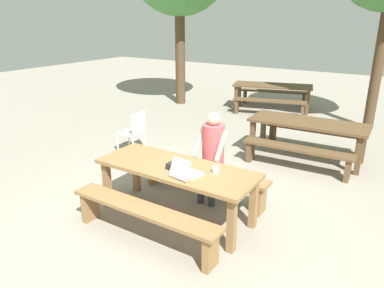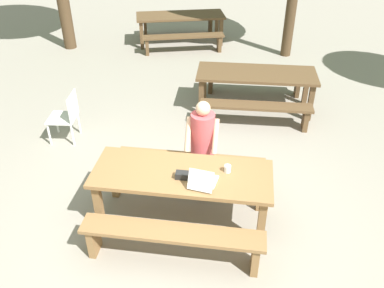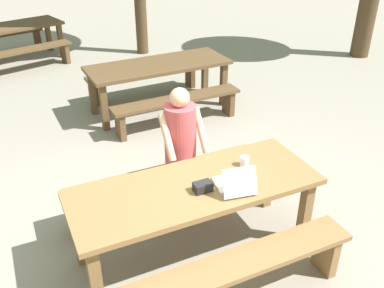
{
  "view_description": "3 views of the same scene",
  "coord_description": "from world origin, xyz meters",
  "px_view_note": "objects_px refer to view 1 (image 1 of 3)",
  "views": [
    {
      "loc": [
        2.5,
        -3.52,
        2.58
      ],
      "look_at": [
        0.09,
        0.25,
        0.99
      ],
      "focal_mm": 33.65,
      "sensor_mm": 36.0,
      "label": 1
    },
    {
      "loc": [
        0.66,
        -3.79,
        3.72
      ],
      "look_at": [
        0.09,
        0.25,
        0.99
      ],
      "focal_mm": 38.19,
      "sensor_mm": 36.0,
      "label": 2
    },
    {
      "loc": [
        -1.29,
        -2.68,
        2.82
      ],
      "look_at": [
        0.09,
        0.25,
        0.99
      ],
      "focal_mm": 39.93,
      "sensor_mm": 36.0,
      "label": 3
    }
  ],
  "objects_px": {
    "small_pouch": "(173,166)",
    "picnic_table_rear": "(273,88)",
    "picnic_table_front": "(176,173)",
    "laptop": "(186,172)",
    "coffee_mug": "(216,170)",
    "person_seated": "(212,151)",
    "plastic_chair": "(134,131)",
    "picnic_table_mid": "(308,127)"
  },
  "relations": [
    {
      "from": "small_pouch",
      "to": "picnic_table_rear",
      "type": "bearing_deg",
      "value": 99.7
    },
    {
      "from": "picnic_table_front",
      "to": "laptop",
      "type": "distance_m",
      "value": 0.37
    },
    {
      "from": "coffee_mug",
      "to": "laptop",
      "type": "bearing_deg",
      "value": -133.04
    },
    {
      "from": "laptop",
      "to": "picnic_table_rear",
      "type": "bearing_deg",
      "value": -68.68
    },
    {
      "from": "small_pouch",
      "to": "person_seated",
      "type": "bearing_deg",
      "value": 79.17
    },
    {
      "from": "small_pouch",
      "to": "coffee_mug",
      "type": "distance_m",
      "value": 0.55
    },
    {
      "from": "coffee_mug",
      "to": "person_seated",
      "type": "bearing_deg",
      "value": 123.41
    },
    {
      "from": "person_seated",
      "to": "plastic_chair",
      "type": "height_order",
      "value": "person_seated"
    },
    {
      "from": "person_seated",
      "to": "picnic_table_mid",
      "type": "bearing_deg",
      "value": 74.06
    },
    {
      "from": "person_seated",
      "to": "picnic_table_mid",
      "type": "distance_m",
      "value": 2.51
    },
    {
      "from": "picnic_table_front",
      "to": "coffee_mug",
      "type": "height_order",
      "value": "coffee_mug"
    },
    {
      "from": "person_seated",
      "to": "picnic_table_rear",
      "type": "height_order",
      "value": "person_seated"
    },
    {
      "from": "laptop",
      "to": "picnic_table_rear",
      "type": "relative_size",
      "value": 0.16
    },
    {
      "from": "person_seated",
      "to": "plastic_chair",
      "type": "relative_size",
      "value": 1.62
    },
    {
      "from": "coffee_mug",
      "to": "plastic_chair",
      "type": "height_order",
      "value": "coffee_mug"
    },
    {
      "from": "plastic_chair",
      "to": "small_pouch",
      "type": "bearing_deg",
      "value": 46.42
    },
    {
      "from": "laptop",
      "to": "coffee_mug",
      "type": "distance_m",
      "value": 0.38
    },
    {
      "from": "plastic_chair",
      "to": "picnic_table_rear",
      "type": "bearing_deg",
      "value": 161.91
    },
    {
      "from": "laptop",
      "to": "small_pouch",
      "type": "bearing_deg",
      "value": -8.98
    },
    {
      "from": "picnic_table_mid",
      "to": "picnic_table_front",
      "type": "bearing_deg",
      "value": -107.52
    },
    {
      "from": "coffee_mug",
      "to": "picnic_table_rear",
      "type": "bearing_deg",
      "value": 104.48
    },
    {
      "from": "laptop",
      "to": "plastic_chair",
      "type": "distance_m",
      "value": 3.03
    },
    {
      "from": "plastic_chair",
      "to": "laptop",
      "type": "bearing_deg",
      "value": 48.12
    },
    {
      "from": "laptop",
      "to": "person_seated",
      "type": "relative_size",
      "value": 0.29
    },
    {
      "from": "coffee_mug",
      "to": "picnic_table_rear",
      "type": "distance_m",
      "value": 6.5
    },
    {
      "from": "person_seated",
      "to": "plastic_chair",
      "type": "bearing_deg",
      "value": 157.94
    },
    {
      "from": "picnic_table_front",
      "to": "small_pouch",
      "type": "distance_m",
      "value": 0.17
    },
    {
      "from": "picnic_table_mid",
      "to": "laptop",
      "type": "bearing_deg",
      "value": -102.06
    },
    {
      "from": "picnic_table_front",
      "to": "coffee_mug",
      "type": "bearing_deg",
      "value": 9.81
    },
    {
      "from": "laptop",
      "to": "plastic_chair",
      "type": "xyz_separation_m",
      "value": [
        -2.43,
        1.78,
        -0.36
      ]
    },
    {
      "from": "picnic_table_front",
      "to": "picnic_table_mid",
      "type": "relative_size",
      "value": 1.0
    },
    {
      "from": "laptop",
      "to": "plastic_chair",
      "type": "height_order",
      "value": "laptop"
    },
    {
      "from": "picnic_table_front",
      "to": "coffee_mug",
      "type": "xyz_separation_m",
      "value": [
        0.54,
        0.09,
        0.15
      ]
    },
    {
      "from": "small_pouch",
      "to": "person_seated",
      "type": "relative_size",
      "value": 0.11
    },
    {
      "from": "coffee_mug",
      "to": "plastic_chair",
      "type": "xyz_separation_m",
      "value": [
        -2.69,
        1.5,
        -0.35
      ]
    },
    {
      "from": "person_seated",
      "to": "picnic_table_mid",
      "type": "relative_size",
      "value": 0.62
    },
    {
      "from": "small_pouch",
      "to": "coffee_mug",
      "type": "xyz_separation_m",
      "value": [
        0.52,
        0.19,
        0.01
      ]
    },
    {
      "from": "laptop",
      "to": "person_seated",
      "type": "distance_m",
      "value": 0.85
    },
    {
      "from": "laptop",
      "to": "small_pouch",
      "type": "distance_m",
      "value": 0.27
    },
    {
      "from": "plastic_chair",
      "to": "picnic_table_front",
      "type": "bearing_deg",
      "value": 47.87
    },
    {
      "from": "picnic_table_mid",
      "to": "picnic_table_rear",
      "type": "xyz_separation_m",
      "value": [
        -1.94,
        3.32,
        -0.0
      ]
    },
    {
      "from": "picnic_table_front",
      "to": "person_seated",
      "type": "relative_size",
      "value": 1.61
    }
  ]
}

